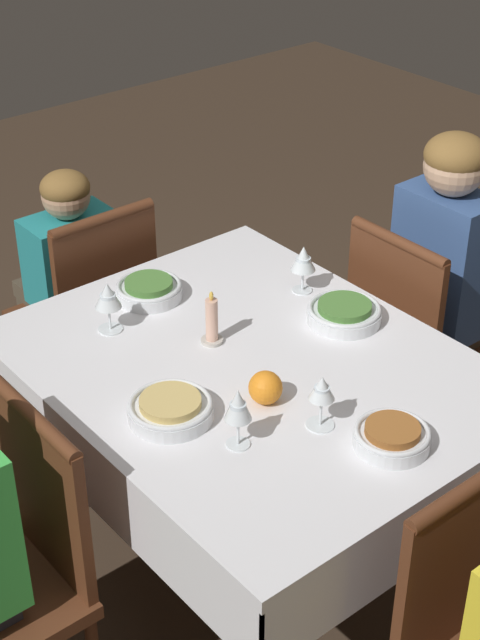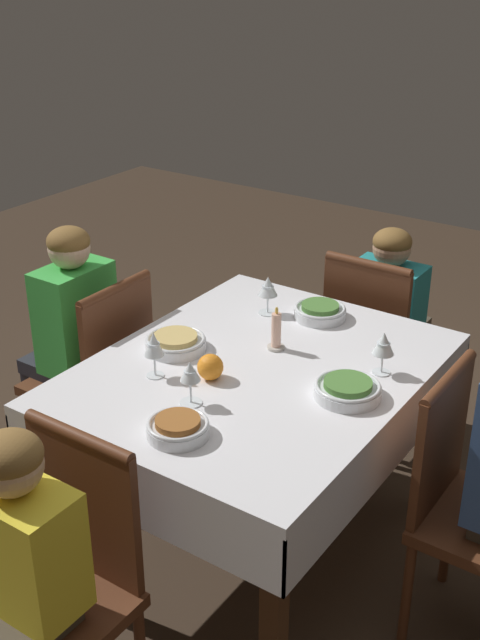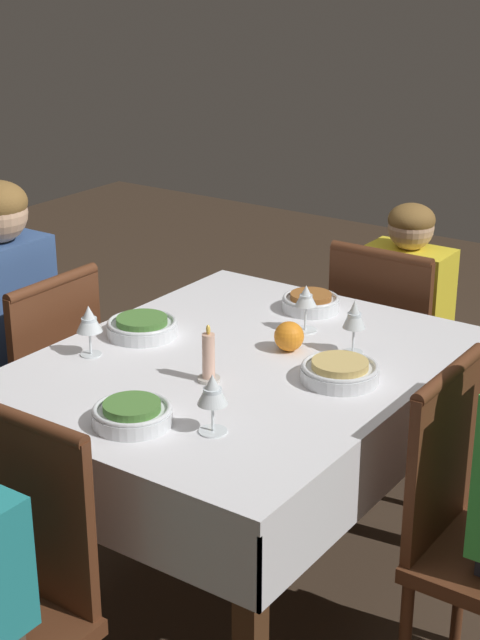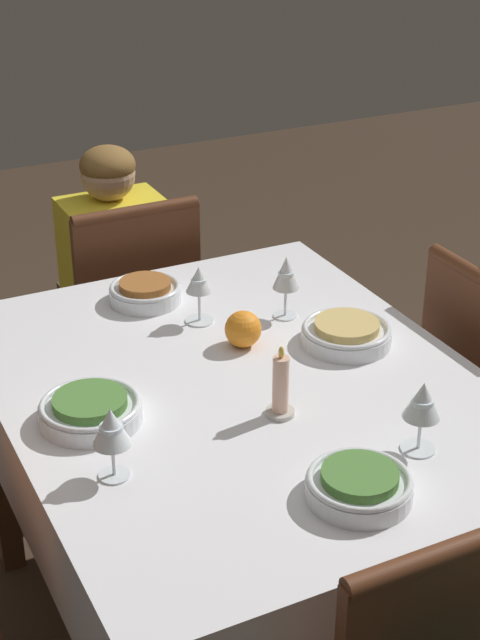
% 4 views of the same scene
% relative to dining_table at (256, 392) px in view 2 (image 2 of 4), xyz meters
% --- Properties ---
extents(ground_plane, '(8.00, 8.00, 0.00)m').
position_rel_dining_table_xyz_m(ground_plane, '(0.00, 0.00, -0.68)').
color(ground_plane, '#3D2D21').
extents(dining_table, '(1.27, 1.01, 0.78)m').
position_rel_dining_table_xyz_m(dining_table, '(0.00, 0.00, 0.00)').
color(dining_table, silver).
rests_on(dining_table, ground_plane).
extents(chair_north, '(0.41, 0.41, 0.92)m').
position_rel_dining_table_xyz_m(chair_north, '(-0.07, 0.75, -0.17)').
color(chair_north, '#562D19').
rests_on(chair_north, ground_plane).
extents(chair_west, '(0.41, 0.41, 0.92)m').
position_rel_dining_table_xyz_m(chair_west, '(-0.88, 0.03, -0.17)').
color(chair_west, '#562D19').
rests_on(chair_west, ground_plane).
extents(chair_east, '(0.41, 0.41, 0.92)m').
position_rel_dining_table_xyz_m(chair_east, '(0.88, -0.05, -0.17)').
color(chair_east, '#562D19').
rests_on(chair_east, ground_plane).
extents(chair_south, '(0.41, 0.41, 0.92)m').
position_rel_dining_table_xyz_m(chair_south, '(-0.01, -0.75, -0.17)').
color(chair_south, '#562D19').
rests_on(chair_south, ground_plane).
extents(person_child_teal, '(0.33, 0.30, 0.99)m').
position_rel_dining_table_xyz_m(person_child_teal, '(-1.05, 0.03, -0.14)').
color(person_child_teal, '#4C4233').
rests_on(person_child_teal, ground_plane).
extents(person_child_yellow, '(0.33, 0.30, 1.03)m').
position_rel_dining_table_xyz_m(person_child_yellow, '(1.04, -0.05, -0.12)').
color(person_child_yellow, '#4C4233').
rests_on(person_child_yellow, ground_plane).
extents(person_child_green, '(0.30, 0.33, 1.10)m').
position_rel_dining_table_xyz_m(person_child_green, '(-0.01, -0.91, -0.08)').
color(person_child_green, '#282833').
rests_on(person_child_green, ground_plane).
extents(bowl_north, '(0.21, 0.21, 0.06)m').
position_rel_dining_table_xyz_m(bowl_north, '(0.00, 0.34, 0.12)').
color(bowl_north, silver).
rests_on(bowl_north, dining_table).
extents(wine_glass_north, '(0.07, 0.07, 0.15)m').
position_rel_dining_table_xyz_m(wine_glass_north, '(-0.20, 0.36, 0.20)').
color(wine_glass_north, white).
rests_on(wine_glass_north, dining_table).
extents(bowl_west, '(0.19, 0.19, 0.06)m').
position_rel_dining_table_xyz_m(bowl_west, '(-0.45, -0.01, 0.12)').
color(bowl_west, silver).
rests_on(bowl_west, dining_table).
extents(wine_glass_west, '(0.07, 0.07, 0.15)m').
position_rel_dining_table_xyz_m(wine_glass_west, '(-0.38, -0.20, 0.20)').
color(wine_glass_west, white).
rests_on(wine_glass_west, dining_table).
extents(bowl_east, '(0.18, 0.18, 0.06)m').
position_rel_dining_table_xyz_m(bowl_east, '(0.47, 0.04, 0.12)').
color(bowl_east, silver).
rests_on(bowl_east, dining_table).
extents(wine_glass_east, '(0.07, 0.07, 0.14)m').
position_rel_dining_table_xyz_m(wine_glass_east, '(0.30, -0.04, 0.20)').
color(wine_glass_east, white).
rests_on(wine_glass_east, dining_table).
extents(bowl_south, '(0.21, 0.21, 0.06)m').
position_rel_dining_table_xyz_m(bowl_south, '(0.05, -0.30, 0.12)').
color(bowl_south, silver).
rests_on(bowl_south, dining_table).
extents(wine_glass_south, '(0.06, 0.06, 0.16)m').
position_rel_dining_table_xyz_m(wine_glass_south, '(0.24, -0.24, 0.21)').
color(wine_glass_south, white).
rests_on(wine_glass_south, dining_table).
extents(candle_centerpiece, '(0.06, 0.06, 0.16)m').
position_rel_dining_table_xyz_m(candle_centerpiece, '(-0.15, -0.02, 0.16)').
color(candle_centerpiece, beige).
rests_on(candle_centerpiece, dining_table).
extents(orange_fruit, '(0.09, 0.09, 0.09)m').
position_rel_dining_table_xyz_m(orange_fruit, '(0.15, -0.08, 0.14)').
color(orange_fruit, orange).
rests_on(orange_fruit, dining_table).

